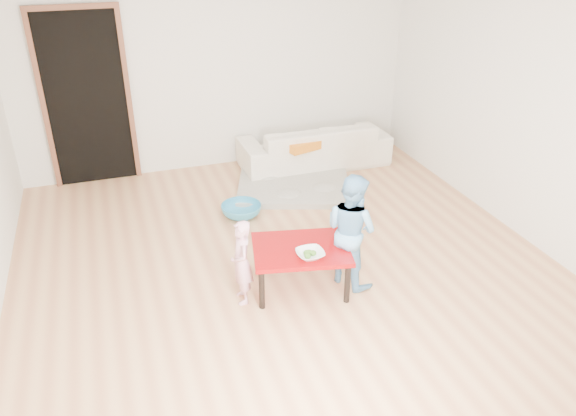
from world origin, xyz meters
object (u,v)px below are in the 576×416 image
child_blue (351,230)px  red_table (301,267)px  basin (241,210)px  sofa (314,145)px  bowl (310,254)px  child_pink (242,262)px

child_blue → red_table: bearing=61.4°
red_table → basin: size_ratio=1.87×
sofa → basin: 1.70m
red_table → basin: bearing=96.5°
bowl → child_pink: 0.58m
child_blue → basin: size_ratio=2.37×
sofa → basin: size_ratio=4.36×
bowl → child_blue: size_ratio=0.22×
basin → child_pink: bearing=-104.0°
bowl → basin: bowl is taller
sofa → basin: sofa is taller
bowl → child_pink: size_ratio=0.31×
red_table → bowl: bearing=-83.2°
child_pink → child_blue: size_ratio=0.73×
child_pink → bowl: bearing=77.2°
sofa → basin: bearing=40.2°
child_pink → basin: (0.37, 1.48, -0.31)m
sofa → child_blue: (-0.66, -2.59, 0.24)m
sofa → red_table: bearing=66.2°
child_pink → child_blue: (0.99, -0.02, 0.14)m
red_table → bowl: 0.29m
red_table → child_pink: (-0.54, -0.02, 0.18)m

